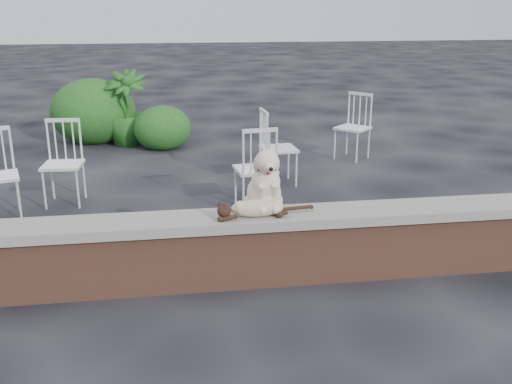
{
  "coord_description": "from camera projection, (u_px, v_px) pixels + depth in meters",
  "views": [
    {
      "loc": [
        -0.53,
        -4.27,
        2.17
      ],
      "look_at": [
        0.14,
        0.2,
        0.7
      ],
      "focal_mm": 40.81,
      "sensor_mm": 36.0,
      "label": 1
    }
  ],
  "objects": [
    {
      "name": "cat",
      "position": [
        257.0,
        207.0,
        4.53
      ],
      "size": [
        0.94,
        0.27,
        0.16
      ],
      "primitive_type": null,
      "rotation": [
        0.0,
        0.0,
        0.05
      ],
      "color": "tan",
      "rests_on": "capstone"
    },
    {
      "name": "brick_wall",
      "position": [
        243.0,
        253.0,
        4.68
      ],
      "size": [
        6.0,
        0.3,
        0.5
      ],
      "primitive_type": "cube",
      "color": "brown",
      "rests_on": "ground"
    },
    {
      "name": "dog",
      "position": [
        264.0,
        178.0,
        4.62
      ],
      "size": [
        0.37,
        0.48,
        0.53
      ],
      "primitive_type": null,
      "rotation": [
        0.0,
        0.0,
        0.05
      ],
      "color": "beige",
      "rests_on": "capstone"
    },
    {
      "name": "chair_e",
      "position": [
        279.0,
        147.0,
        7.19
      ],
      "size": [
        0.6,
        0.6,
        0.94
      ],
      "primitive_type": null,
      "rotation": [
        0.0,
        0.0,
        1.64
      ],
      "color": "white",
      "rests_on": "ground"
    },
    {
      "name": "ground",
      "position": [
        243.0,
        281.0,
        4.76
      ],
      "size": [
        60.0,
        60.0,
        0.0
      ],
      "primitive_type": "plane",
      "color": "black",
      "rests_on": "ground"
    },
    {
      "name": "shrubbery",
      "position": [
        57.0,
        124.0,
        8.75
      ],
      "size": [
        4.21,
        3.05,
        1.08
      ],
      "color": "#144615",
      "rests_on": "ground"
    },
    {
      "name": "chair_c",
      "position": [
        255.0,
        168.0,
        6.3
      ],
      "size": [
        0.62,
        0.62,
        0.94
      ],
      "primitive_type": null,
      "rotation": [
        0.0,
        0.0,
        3.26
      ],
      "color": "white",
      "rests_on": "ground"
    },
    {
      "name": "chair_b",
      "position": [
        62.0,
        163.0,
        6.47
      ],
      "size": [
        0.6,
        0.6,
        0.94
      ],
      "primitive_type": null,
      "rotation": [
        0.0,
        0.0,
        -0.07
      ],
      "color": "white",
      "rests_on": "ground"
    },
    {
      "name": "potted_plant_b",
      "position": [
        126.0,
        108.0,
        9.18
      ],
      "size": [
        0.72,
        0.72,
        1.18
      ],
      "primitive_type": "imported",
      "rotation": [
        0.0,
        0.0,
        -0.1
      ],
      "color": "#144615",
      "rests_on": "ground"
    },
    {
      "name": "capstone",
      "position": [
        243.0,
        220.0,
        4.59
      ],
      "size": [
        6.2,
        0.4,
        0.08
      ],
      "primitive_type": "cube",
      "color": "slate",
      "rests_on": "brick_wall"
    },
    {
      "name": "chair_d",
      "position": [
        353.0,
        127.0,
        8.37
      ],
      "size": [
        0.79,
        0.79,
        0.94
      ],
      "primitive_type": null,
      "rotation": [
        0.0,
        0.0,
        -0.8
      ],
      "color": "white",
      "rests_on": "ground"
    }
  ]
}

